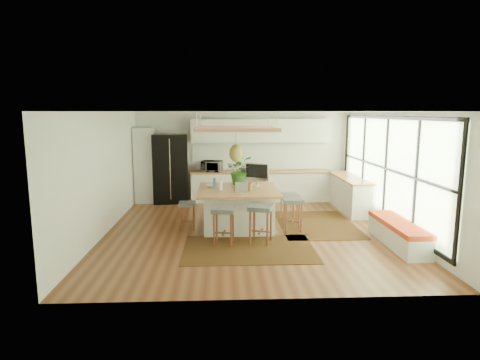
{
  "coord_description": "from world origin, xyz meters",
  "views": [
    {
      "loc": [
        -0.64,
        -9.01,
        2.68
      ],
      "look_at": [
        -0.2,
        0.5,
        1.1
      ],
      "focal_mm": 30.32,
      "sensor_mm": 36.0,
      "label": 1
    }
  ],
  "objects_px": {
    "fridge": "(170,172)",
    "stool_left_side": "(187,215)",
    "stool_right_back": "(289,208)",
    "stool_near_right": "(261,226)",
    "island_plant": "(240,173)",
    "stool_near_left": "(224,228)",
    "island": "(238,208)",
    "laptop": "(241,187)",
    "monitor": "(257,175)",
    "stool_right_front": "(293,216)",
    "microwave": "(212,165)"
  },
  "relations": [
    {
      "from": "stool_right_front",
      "to": "island_plant",
      "type": "height_order",
      "value": "island_plant"
    },
    {
      "from": "monitor",
      "to": "fridge",
      "type": "bearing_deg",
      "value": 159.68
    },
    {
      "from": "laptop",
      "to": "stool_left_side",
      "type": "bearing_deg",
      "value": 177.32
    },
    {
      "from": "stool_right_back",
      "to": "fridge",
      "type": "bearing_deg",
      "value": 143.0
    },
    {
      "from": "stool_near_right",
      "to": "laptop",
      "type": "relative_size",
      "value": 2.6
    },
    {
      "from": "microwave",
      "to": "island_plant",
      "type": "xyz_separation_m",
      "value": [
        0.74,
        -2.35,
        0.09
      ]
    },
    {
      "from": "stool_left_side",
      "to": "stool_right_back",
      "type": "bearing_deg",
      "value": 13.59
    },
    {
      "from": "laptop",
      "to": "stool_near_right",
      "type": "bearing_deg",
      "value": -57.24
    },
    {
      "from": "island",
      "to": "stool_near_right",
      "type": "relative_size",
      "value": 2.32
    },
    {
      "from": "stool_right_back",
      "to": "laptop",
      "type": "relative_size",
      "value": 2.31
    },
    {
      "from": "microwave",
      "to": "stool_near_left",
      "type": "bearing_deg",
      "value": -71.89
    },
    {
      "from": "microwave",
      "to": "laptop",
      "type": "bearing_deg",
      "value": -63.86
    },
    {
      "from": "stool_near_right",
      "to": "island_plant",
      "type": "height_order",
      "value": "island_plant"
    },
    {
      "from": "stool_left_side",
      "to": "laptop",
      "type": "relative_size",
      "value": 2.11
    },
    {
      "from": "fridge",
      "to": "monitor",
      "type": "xyz_separation_m",
      "value": [
        2.39,
        -2.55,
        0.26
      ]
    },
    {
      "from": "stool_near_right",
      "to": "stool_left_side",
      "type": "relative_size",
      "value": 1.23
    },
    {
      "from": "fridge",
      "to": "stool_right_front",
      "type": "relative_size",
      "value": 2.71
    },
    {
      "from": "fridge",
      "to": "stool_right_back",
      "type": "distance_m",
      "value": 4.06
    },
    {
      "from": "stool_left_side",
      "to": "microwave",
      "type": "distance_m",
      "value": 3.16
    },
    {
      "from": "stool_right_front",
      "to": "monitor",
      "type": "distance_m",
      "value": 1.34
    },
    {
      "from": "stool_right_back",
      "to": "stool_left_side",
      "type": "xyz_separation_m",
      "value": [
        -2.47,
        -0.6,
        0.0
      ]
    },
    {
      "from": "stool_near_left",
      "to": "stool_left_side",
      "type": "relative_size",
      "value": 1.2
    },
    {
      "from": "stool_left_side",
      "to": "monitor",
      "type": "bearing_deg",
      "value": 16.04
    },
    {
      "from": "stool_left_side",
      "to": "stool_right_front",
      "type": "bearing_deg",
      "value": -5.42
    },
    {
      "from": "fridge",
      "to": "laptop",
      "type": "height_order",
      "value": "fridge"
    },
    {
      "from": "stool_right_front",
      "to": "island_plant",
      "type": "bearing_deg",
      "value": 142.22
    },
    {
      "from": "island",
      "to": "stool_near_left",
      "type": "distance_m",
      "value": 1.28
    },
    {
      "from": "island",
      "to": "microwave",
      "type": "height_order",
      "value": "microwave"
    },
    {
      "from": "stool_near_right",
      "to": "microwave",
      "type": "xyz_separation_m",
      "value": [
        -1.09,
        4.07,
        0.77
      ]
    },
    {
      "from": "stool_right_front",
      "to": "microwave",
      "type": "bearing_deg",
      "value": 120.42
    },
    {
      "from": "island",
      "to": "laptop",
      "type": "xyz_separation_m",
      "value": [
        0.05,
        -0.36,
        0.58
      ]
    },
    {
      "from": "stool_near_right",
      "to": "monitor",
      "type": "xyz_separation_m",
      "value": [
        0.05,
        1.53,
        0.83
      ]
    },
    {
      "from": "stool_right_back",
      "to": "monitor",
      "type": "bearing_deg",
      "value": -171.49
    },
    {
      "from": "stool_near_right",
      "to": "stool_left_side",
      "type": "bearing_deg",
      "value": 146.71
    },
    {
      "from": "stool_near_right",
      "to": "stool_right_back",
      "type": "distance_m",
      "value": 1.86
    },
    {
      "from": "fridge",
      "to": "stool_near_left",
      "type": "relative_size",
      "value": 2.65
    },
    {
      "from": "fridge",
      "to": "stool_left_side",
      "type": "height_order",
      "value": "fridge"
    },
    {
      "from": "fridge",
      "to": "island",
      "type": "height_order",
      "value": "fridge"
    },
    {
      "from": "stool_right_front",
      "to": "island_plant",
      "type": "xyz_separation_m",
      "value": [
        -1.16,
        0.9,
        0.86
      ]
    },
    {
      "from": "stool_near_left",
      "to": "stool_left_side",
      "type": "distance_m",
      "value": 1.38
    },
    {
      "from": "stool_right_back",
      "to": "stool_left_side",
      "type": "relative_size",
      "value": 1.09
    },
    {
      "from": "stool_left_side",
      "to": "monitor",
      "type": "height_order",
      "value": "monitor"
    },
    {
      "from": "stool_near_left",
      "to": "stool_right_back",
      "type": "relative_size",
      "value": 1.09
    },
    {
      "from": "stool_near_right",
      "to": "stool_right_back",
      "type": "height_order",
      "value": "stool_near_right"
    },
    {
      "from": "stool_right_front",
      "to": "monitor",
      "type": "height_order",
      "value": "monitor"
    },
    {
      "from": "stool_near_left",
      "to": "microwave",
      "type": "distance_m",
      "value": 4.21
    },
    {
      "from": "stool_near_left",
      "to": "monitor",
      "type": "distance_m",
      "value": 1.97
    },
    {
      "from": "stool_near_left",
      "to": "microwave",
      "type": "relative_size",
      "value": 1.31
    },
    {
      "from": "microwave",
      "to": "monitor",
      "type": "bearing_deg",
      "value": -52.27
    },
    {
      "from": "monitor",
      "to": "laptop",
      "type": "bearing_deg",
      "value": -93.81
    }
  ]
}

